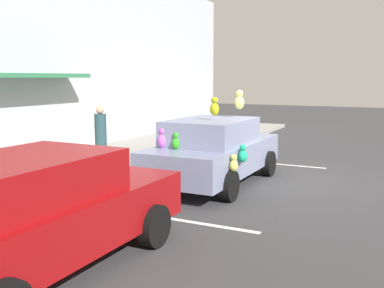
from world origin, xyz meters
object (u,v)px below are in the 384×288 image
plush_covered_car (214,150)px  teddy_bear_on_sidewalk (84,170)px  pedestrian_near_shopfront (101,139)px  parked_sedan_behind (35,213)px

plush_covered_car → teddy_bear_on_sidewalk: (-2.03, 2.19, -0.30)m
plush_covered_car → pedestrian_near_shopfront: bearing=95.5°
parked_sedan_behind → teddy_bear_on_sidewalk: 4.09m
teddy_bear_on_sidewalk → plush_covered_car: bearing=-47.2°
plush_covered_car → parked_sedan_behind: plush_covered_car is taller
parked_sedan_behind → pedestrian_near_shopfront: size_ratio=2.73×
pedestrian_near_shopfront → plush_covered_car: bearing=-84.5°
parked_sedan_behind → teddy_bear_on_sidewalk: parked_sedan_behind is taller
teddy_bear_on_sidewalk → pedestrian_near_shopfront: size_ratio=0.48×
plush_covered_car → pedestrian_near_shopfront: plush_covered_car is taller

